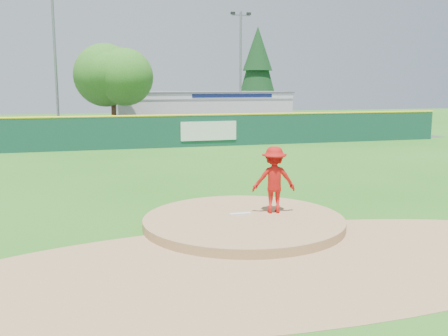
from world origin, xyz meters
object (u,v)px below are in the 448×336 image
object	(u,v)px
conifer_tree	(257,69)
light_pole_left	(55,55)
van	(86,135)
pool_building_grp	(199,110)
deciduous_tree	(113,76)
light_pole_right	(241,65)
pitcher	(274,180)

from	to	relation	value
conifer_tree	light_pole_left	bearing A→B (deg)	-154.65
van	pool_building_grp	distance (m)	14.87
van	deciduous_tree	world-z (taller)	deciduous_tree
light_pole_left	light_pole_right	xyz separation A→B (m)	(15.00, 2.00, -0.51)
light_pole_left	light_pole_right	bearing A→B (deg)	7.59
pitcher	conifer_tree	world-z (taller)	conifer_tree
van	light_pole_right	distance (m)	16.03
deciduous_tree	light_pole_right	distance (m)	11.75
light_pole_right	pitcher	bearing A→B (deg)	-105.60
van	pool_building_grp	size ratio (longest dim) A/B	0.30
pitcher	van	size ratio (longest dim) A/B	0.41
light_pole_right	deciduous_tree	bearing A→B (deg)	-160.02
pool_building_grp	conifer_tree	bearing A→B (deg)	29.78
deciduous_tree	pool_building_grp	bearing A→B (deg)	41.16
pool_building_grp	van	bearing A→B (deg)	-132.68
light_pole_left	conifer_tree	bearing A→B (deg)	25.35
light_pole_right	van	bearing A→B (deg)	-148.79
pitcher	deciduous_tree	distance (m)	25.11
pool_building_grp	light_pole_right	world-z (taller)	light_pole_right
van	light_pole_right	bearing A→B (deg)	-44.87
van	pool_building_grp	world-z (taller)	pool_building_grp
pitcher	deciduous_tree	world-z (taller)	deciduous_tree
conifer_tree	light_pole_right	size ratio (longest dim) A/B	0.95
pitcher	deciduous_tree	bearing A→B (deg)	-72.13
pitcher	pool_building_grp	distance (m)	32.10
deciduous_tree	light_pole_right	xyz separation A→B (m)	(11.00, 4.00, 0.99)
van	deciduous_tree	distance (m)	5.89
van	conifer_tree	xyz separation A→B (m)	(17.06, 14.91, 4.88)
van	light_pole_left	bearing A→B (deg)	32.13
deciduous_tree	pitcher	bearing A→B (deg)	-83.11
light_pole_left	pitcher	bearing A→B (deg)	-75.34
van	pool_building_grp	bearing A→B (deg)	-28.77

